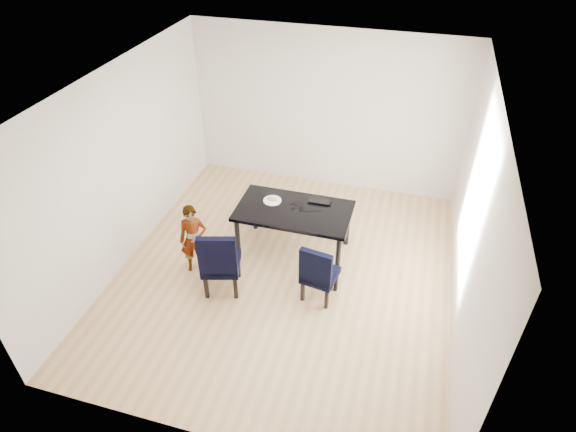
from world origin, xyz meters
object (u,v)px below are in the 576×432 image
(plate, at_px, (272,200))
(chair_left, at_px, (221,259))
(laptop, at_px, (320,199))
(dining_table, at_px, (294,231))
(chair_right, at_px, (320,270))
(child, at_px, (194,239))

(plate, bearing_deg, chair_left, -108.35)
(chair_left, height_order, laptop, chair_left)
(dining_table, relative_size, chair_left, 1.59)
(chair_right, distance_m, child, 1.78)
(plate, distance_m, laptop, 0.68)
(child, bearing_deg, laptop, 12.19)
(dining_table, distance_m, plate, 0.53)
(chair_right, bearing_deg, plate, 144.57)
(chair_left, relative_size, child, 0.96)
(chair_right, height_order, laptop, chair_right)
(dining_table, distance_m, chair_right, 0.97)
(chair_right, height_order, child, child)
(dining_table, bearing_deg, laptop, 46.77)
(chair_right, bearing_deg, chair_left, -162.09)
(child, relative_size, plate, 4.05)
(chair_left, height_order, child, child)
(plate, bearing_deg, child, -135.09)
(laptop, bearing_deg, chair_left, 51.25)
(chair_right, relative_size, plate, 3.40)
(chair_right, xyz_separation_m, child, (-1.77, 0.05, 0.08))
(plate, height_order, laptop, laptop)
(dining_table, height_order, laptop, laptop)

